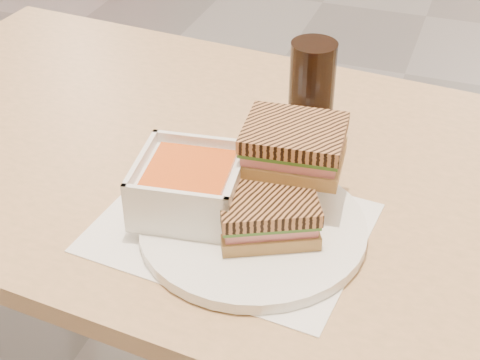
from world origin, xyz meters
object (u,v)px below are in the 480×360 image
(plate, at_px, (253,228))
(cola_glass, at_px, (312,89))
(soup_bowl, at_px, (190,188))
(main_table, at_px, (211,215))
(panini_lower, at_px, (267,212))

(plate, bearing_deg, cola_glass, 89.70)
(plate, xyz_separation_m, soup_bowl, (-0.09, 0.00, 0.04))
(main_table, distance_m, plate, 0.23)
(plate, bearing_deg, main_table, 128.42)
(panini_lower, bearing_deg, soup_bowl, 175.11)
(cola_glass, bearing_deg, panini_lower, -86.26)
(main_table, xyz_separation_m, soup_bowl, (0.03, -0.15, 0.16))
(plate, height_order, panini_lower, panini_lower)
(soup_bowl, distance_m, panini_lower, 0.11)
(plate, distance_m, cola_glass, 0.27)
(plate, xyz_separation_m, panini_lower, (0.02, -0.00, 0.03))
(panini_lower, bearing_deg, cola_glass, 93.74)
(main_table, distance_m, soup_bowl, 0.22)
(plate, distance_m, panini_lower, 0.04)
(main_table, relative_size, cola_glass, 8.58)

